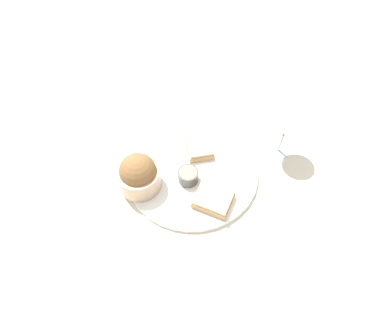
{
  "coord_description": "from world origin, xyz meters",
  "views": [
    {
      "loc": [
        -0.4,
        0.23,
        0.66
      ],
      "look_at": [
        0.0,
        0.0,
        0.03
      ],
      "focal_mm": 28.0,
      "sensor_mm": 36.0,
      "label": 1
    }
  ],
  "objects": [
    {
      "name": "cheese_toast_near",
      "position": [
        -0.11,
        0.01,
        0.03
      ],
      "size": [
        0.12,
        0.11,
        0.03
      ],
      "color": "tan",
      "rests_on": "dinner_plate"
    },
    {
      "name": "dinner_plate",
      "position": [
        0.0,
        0.0,
        0.01
      ],
      "size": [
        0.35,
        0.35,
        0.01
      ],
      "color": "white",
      "rests_on": "ground_plane"
    },
    {
      "name": "wine_glass",
      "position": [
        -0.06,
        -0.25,
        0.1
      ],
      "size": [
        0.09,
        0.09,
        0.14
      ],
      "color": "silver",
      "rests_on": "ground_plane"
    },
    {
      "name": "cheese_toast_far",
      "position": [
        0.05,
        -0.05,
        0.03
      ],
      "size": [
        0.1,
        0.09,
        0.03
      ],
      "color": "tan",
      "rests_on": "dinner_plate"
    },
    {
      "name": "ground_plane",
      "position": [
        0.0,
        0.0,
        0.0
      ],
      "size": [
        4.0,
        4.0,
        0.0
      ],
      "primitive_type": "plane",
      "color": "beige"
    },
    {
      "name": "sauce_ramekin",
      "position": [
        -0.02,
        0.03,
        0.03
      ],
      "size": [
        0.05,
        0.05,
        0.03
      ],
      "color": "#4C4C4C",
      "rests_on": "dinner_plate"
    },
    {
      "name": "salad_bowl",
      "position": [
        0.02,
        0.14,
        0.06
      ],
      "size": [
        0.11,
        0.11,
        0.1
      ],
      "color": "tan",
      "rests_on": "dinner_plate"
    },
    {
      "name": "fork",
      "position": [
        0.22,
        -0.16,
        0.0
      ],
      "size": [
        0.12,
        0.13,
        0.01
      ],
      "color": "silver",
      "rests_on": "ground_plane"
    }
  ]
}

